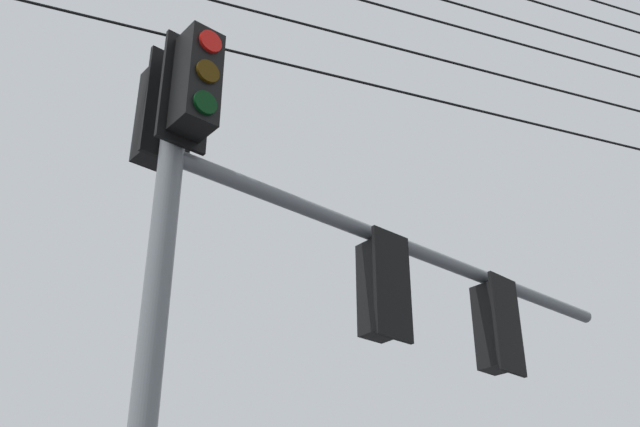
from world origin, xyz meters
name	(u,v)px	position (x,y,z in m)	size (l,w,h in m)	color
signal_mast_assembly	(294,276)	(-0.39, -2.07, 4.54)	(3.34, 5.34, 6.31)	slate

